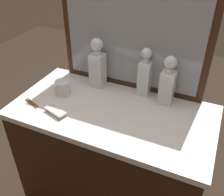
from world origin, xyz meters
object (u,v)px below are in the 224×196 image
object	(u,v)px
crystal_tumbler_far_left	(63,88)
silver_brush_far_left	(56,112)
tortoiseshell_comb	(32,103)
crystal_decanter_rear	(98,68)
crystal_decanter_far_left	(145,76)
crystal_decanter_front	(167,85)

from	to	relation	value
crystal_tumbler_far_left	silver_brush_far_left	distance (m)	0.20
silver_brush_far_left	tortoiseshell_comb	world-z (taller)	silver_brush_far_left
crystal_decanter_rear	tortoiseshell_comb	xyz separation A→B (m)	(-0.26, -0.34, -0.13)
crystal_decanter_far_left	silver_brush_far_left	xyz separation A→B (m)	(-0.38, -0.39, -0.11)
silver_brush_far_left	crystal_decanter_front	bearing A→B (deg)	34.16
crystal_decanter_front	crystal_tumbler_far_left	xyz separation A→B (m)	(-0.60, -0.17, -0.08)
crystal_decanter_front	silver_brush_far_left	size ratio (longest dim) A/B	2.06
crystal_decanter_front	tortoiseshell_comb	size ratio (longest dim) A/B	2.54
crystal_tumbler_far_left	crystal_decanter_rear	bearing A→B (deg)	50.04
crystal_decanter_far_left	tortoiseshell_comb	xyz separation A→B (m)	(-0.56, -0.37, -0.12)
silver_brush_far_left	crystal_tumbler_far_left	bearing A→B (deg)	111.58
crystal_decanter_rear	silver_brush_far_left	distance (m)	0.39
crystal_tumbler_far_left	tortoiseshell_comb	world-z (taller)	crystal_tumbler_far_left
crystal_decanter_front	crystal_decanter_far_left	bearing A→B (deg)	165.64
crystal_decanter_far_left	crystal_decanter_front	distance (m)	0.15
crystal_decanter_front	silver_brush_far_left	xyz separation A→B (m)	(-0.52, -0.36, -0.11)
silver_brush_far_left	crystal_decanter_rear	bearing A→B (deg)	77.80
crystal_tumbler_far_left	tortoiseshell_comb	bearing A→B (deg)	-124.31
crystal_decanter_far_left	crystal_decanter_rear	bearing A→B (deg)	-174.38
crystal_decanter_far_left	crystal_tumbler_far_left	distance (m)	0.50
crystal_decanter_far_left	crystal_decanter_rear	distance (m)	0.30
crystal_tumbler_far_left	crystal_decanter_front	bearing A→B (deg)	16.10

